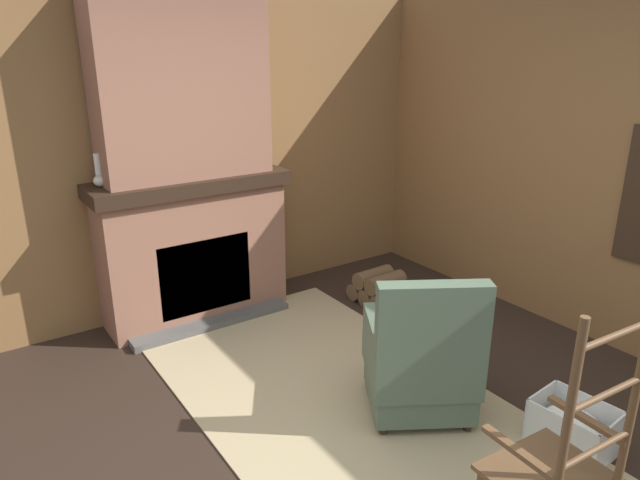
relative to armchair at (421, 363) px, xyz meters
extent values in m
plane|color=#2D2119|center=(0.07, -0.58, -0.36)|extent=(14.00, 14.00, 0.00)
cube|color=olive|center=(-2.37, -0.58, 0.98)|extent=(0.06, 5.43, 2.69)
cube|color=olive|center=(0.07, 1.86, 0.98)|extent=(5.43, 0.06, 2.69)
cube|color=#93604C|center=(-2.12, -0.58, 0.19)|extent=(0.45, 1.51, 1.11)
cube|color=black|center=(-1.93, -0.58, 0.07)|extent=(0.08, 0.78, 0.62)
cube|color=#565451|center=(-1.81, -0.58, -0.33)|extent=(0.16, 1.36, 0.06)
cube|color=black|center=(-2.12, -0.58, 0.80)|extent=(0.55, 1.61, 0.11)
cube|color=#93604C|center=(-2.12, -0.58, 1.58)|extent=(0.40, 1.33, 1.45)
cube|color=tan|center=(-0.33, -0.33, -0.35)|extent=(3.31, 1.76, 0.01)
cube|color=#516651|center=(-0.04, 0.02, -0.18)|extent=(0.81, 0.82, 0.24)
cube|color=#516651|center=(-0.04, 0.02, -0.03)|extent=(0.85, 0.86, 0.18)
cube|color=#516651|center=(0.17, -0.10, 0.34)|extent=(0.44, 0.61, 0.56)
cube|color=#516651|center=(-0.20, -0.20, 0.16)|extent=(0.51, 0.36, 0.20)
cube|color=#516651|center=(0.09, 0.27, 0.16)|extent=(0.51, 0.36, 0.20)
cylinder|color=#332319|center=(-0.38, -0.07, -0.33)|extent=(0.07, 0.07, 0.06)
cylinder|color=#332319|center=(-0.11, 0.37, -0.33)|extent=(0.07, 0.07, 0.06)
cylinder|color=#332319|center=(0.03, -0.32, -0.33)|extent=(0.07, 0.07, 0.06)
cylinder|color=#332319|center=(0.30, 0.12, -0.33)|extent=(0.07, 0.07, 0.06)
cylinder|color=brown|center=(0.91, -0.05, -0.13)|extent=(0.04, 0.04, 0.38)
cube|color=brown|center=(1.08, -0.28, 0.07)|extent=(0.46, 0.53, 0.02)
cylinder|color=brown|center=(1.24, -0.51, 0.52)|extent=(0.04, 0.04, 0.92)
cylinder|color=brown|center=(1.27, -0.08, 0.52)|extent=(0.04, 0.04, 0.92)
cylinder|color=brown|center=(1.26, -0.29, 0.33)|extent=(0.05, 0.41, 0.03)
cylinder|color=brown|center=(1.26, -0.29, 0.59)|extent=(0.05, 0.41, 0.03)
cylinder|color=brown|center=(1.26, -0.29, 0.85)|extent=(0.05, 0.41, 0.03)
cube|color=brown|center=(1.06, -0.49, 0.28)|extent=(0.39, 0.07, 0.02)
cube|color=brown|center=(1.09, -0.07, 0.28)|extent=(0.39, 0.07, 0.02)
cylinder|color=brown|center=(-1.58, 0.86, -0.28)|extent=(0.17, 0.39, 0.16)
cylinder|color=brown|center=(-1.42, 0.86, -0.28)|extent=(0.17, 0.39, 0.16)
cylinder|color=brown|center=(-1.26, 0.87, -0.28)|extent=(0.17, 0.39, 0.16)
cylinder|color=brown|center=(-1.50, 0.86, -0.15)|extent=(0.17, 0.39, 0.16)
cylinder|color=brown|center=(-1.34, 0.87, -0.15)|extent=(0.17, 0.39, 0.16)
cube|color=white|center=(0.74, 0.50, -0.35)|extent=(0.46, 0.36, 0.01)
cube|color=white|center=(0.95, 0.51, -0.22)|extent=(0.04, 0.32, 0.28)
cube|color=white|center=(0.53, 0.48, -0.22)|extent=(0.04, 0.32, 0.28)
cube|color=white|center=(0.73, 0.65, -0.22)|extent=(0.43, 0.05, 0.28)
cube|color=white|center=(0.75, 0.34, -0.22)|extent=(0.43, 0.05, 0.28)
ellipsoid|color=white|center=(0.74, 0.50, -0.20)|extent=(0.37, 0.29, 0.17)
ellipsoid|color=silver|center=(-2.16, -1.26, 0.90)|extent=(0.10, 0.10, 0.09)
cylinder|color=white|center=(-2.16, -1.26, 1.02)|extent=(0.05, 0.05, 0.16)
cube|color=gray|center=(-2.16, -0.03, 0.93)|extent=(0.16, 0.24, 0.16)
cube|color=silver|center=(-2.08, -0.03, 0.94)|extent=(0.01, 0.04, 0.02)
cylinder|color=gold|center=(-2.18, -0.69, 0.99)|extent=(0.07, 0.27, 0.27)
camera|label=1|loc=(2.18, -2.25, 1.86)|focal=32.00mm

